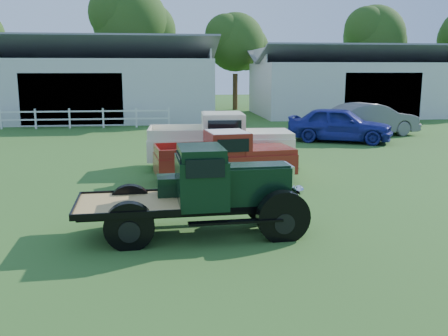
{
  "coord_description": "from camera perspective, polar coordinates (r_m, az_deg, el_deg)",
  "views": [
    {
      "loc": [
        -1.28,
        -11.16,
        3.51
      ],
      "look_at": [
        0.2,
        1.2,
        1.05
      ],
      "focal_mm": 40.0,
      "sensor_mm": 36.0,
      "label": 1
    }
  ],
  "objects": [
    {
      "name": "fence_rail",
      "position": [
        32.01,
        -19.0,
        5.37
      ],
      "size": [
        14.2,
        0.16,
        1.2
      ],
      "primitive_type": null,
      "color": "white",
      "rests_on": "ground"
    },
    {
      "name": "tree_b",
      "position": [
        45.3,
        -10.57,
        13.84
      ],
      "size": [
        6.9,
        6.9,
        11.5
      ],
      "primitive_type": null,
      "color": "#28541D",
      "rests_on": "ground"
    },
    {
      "name": "shed_right",
      "position": [
        41.11,
        15.21,
        9.54
      ],
      "size": [
        16.8,
        9.2,
        5.2
      ],
      "primitive_type": null,
      "color": "#A0A19F",
      "rests_on": "ground"
    },
    {
      "name": "misc_car_grey",
      "position": [
        28.13,
        16.39,
        5.35
      ],
      "size": [
        5.56,
        2.93,
        1.74
      ],
      "primitive_type": "imported",
      "rotation": [
        0.0,
        0.0,
        1.79
      ],
      "color": "slate",
      "rests_on": "ground"
    },
    {
      "name": "white_pickup",
      "position": [
        18.0,
        -0.48,
        3.09
      ],
      "size": [
        5.4,
        2.28,
        1.95
      ],
      "primitive_type": null,
      "rotation": [
        0.0,
        0.0,
        -0.04
      ],
      "color": "beige",
      "rests_on": "ground"
    },
    {
      "name": "red_pickup",
      "position": [
        15.68,
        0.05,
        1.3
      ],
      "size": [
        4.67,
        2.27,
        1.64
      ],
      "primitive_type": null,
      "rotation": [
        0.0,
        0.0,
        0.12
      ],
      "color": "maroon",
      "rests_on": "ground"
    },
    {
      "name": "ground",
      "position": [
        11.77,
        -0.27,
        -6.17
      ],
      "size": [
        120.0,
        120.0,
        0.0
      ],
      "primitive_type": "plane",
      "color": "#376E26"
    },
    {
      "name": "tree_d",
      "position": [
        49.13,
        16.69,
        12.47
      ],
      "size": [
        6.0,
        6.0,
        10.0
      ],
      "primitive_type": null,
      "color": "#28541D",
      "rests_on": "ground"
    },
    {
      "name": "vintage_flatbed",
      "position": [
        10.75,
        -3.13,
        -2.59
      ],
      "size": [
        4.91,
        2.14,
        1.91
      ],
      "primitive_type": null,
      "rotation": [
        0.0,
        0.0,
        0.05
      ],
      "color": "black",
      "rests_on": "ground"
    },
    {
      "name": "misc_car_blue",
      "position": [
        25.27,
        13.07,
        4.88
      ],
      "size": [
        5.43,
        4.0,
        1.72
      ],
      "primitive_type": "imported",
      "rotation": [
        0.0,
        0.0,
        1.13
      ],
      "color": "navy",
      "rests_on": "ground"
    },
    {
      "name": "tree_c",
      "position": [
        44.61,
        1.3,
        12.46
      ],
      "size": [
        5.4,
        5.4,
        9.0
      ],
      "primitive_type": null,
      "color": "#28541D",
      "rests_on": "ground"
    },
    {
      "name": "shed_left",
      "position": [
        37.6,
        -15.8,
        9.69
      ],
      "size": [
        18.8,
        10.2,
        5.6
      ],
      "primitive_type": null,
      "color": "#A0A19F",
      "rests_on": "ground"
    }
  ]
}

